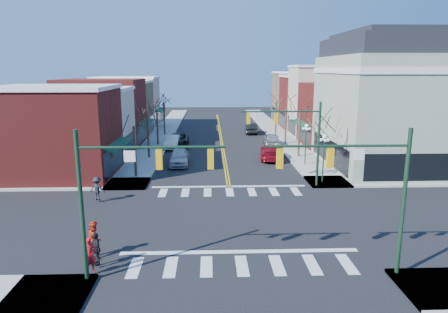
{
  "coord_description": "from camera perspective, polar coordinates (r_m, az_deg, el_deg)",
  "views": [
    {
      "loc": [
        -1.57,
        -24.72,
        9.77
      ],
      "look_at": [
        -0.44,
        6.95,
        2.8
      ],
      "focal_mm": 32.0,
      "sensor_mm": 36.0,
      "label": 1
    }
  ],
  "objects": [
    {
      "name": "car_right_far",
      "position": [
        62.0,
        3.89,
        4.07
      ],
      "size": [
        1.92,
        4.99,
        1.62
      ],
      "primitive_type": "imported",
      "rotation": [
        0.0,
        0.0,
        3.1
      ],
      "color": "black",
      "rests_on": "ground"
    },
    {
      "name": "car_left_mid",
      "position": [
        50.6,
        -7.39,
        2.09
      ],
      "size": [
        1.78,
        4.86,
        1.59
      ],
      "primitive_type": "imported",
      "rotation": [
        0.0,
        0.0,
        -0.02
      ],
      "color": "silver",
      "rests_on": "ground"
    },
    {
      "name": "traffic_mast_far_right",
      "position": [
        33.28,
        10.35,
        3.46
      ],
      "size": [
        6.6,
        0.28,
        7.2
      ],
      "color": "#14331E",
      "rests_on": "ground"
    },
    {
      "name": "tree_right_c",
      "position": [
        53.18,
        8.81,
        4.31
      ],
      "size": [
        0.24,
        0.24,
        4.83
      ],
      "primitive_type": "cylinder",
      "color": "#382B21",
      "rests_on": "ground"
    },
    {
      "name": "car_right_near",
      "position": [
        44.29,
        6.76,
        0.68
      ],
      "size": [
        3.02,
        6.01,
        1.67
      ],
      "primitive_type": "imported",
      "rotation": [
        0.0,
        0.0,
        3.02
      ],
      "color": "maroon",
      "rests_on": "ground"
    },
    {
      "name": "bldg_left_brick_b",
      "position": [
        54.32,
        -16.98,
        6.04
      ],
      "size": [
        10.0,
        9.0,
        8.5
      ],
      "primitive_type": "cube",
      "color": "maroon",
      "rests_on": "ground"
    },
    {
      "name": "tree_left_a",
      "position": [
        37.11,
        -12.6,
        0.62
      ],
      "size": [
        0.24,
        0.24,
        4.76
      ],
      "primitive_type": "cylinder",
      "color": "#382B21",
      "rests_on": "ground"
    },
    {
      "name": "car_left_near",
      "position": [
        41.55,
        -6.45,
        -0.08
      ],
      "size": [
        2.12,
        5.0,
        1.69
      ],
      "primitive_type": "imported",
      "rotation": [
        0.0,
        0.0,
        0.02
      ],
      "color": "#A7A7AB",
      "rests_on": "ground"
    },
    {
      "name": "pedestrian_red_b",
      "position": [
        22.42,
        -17.99,
        -11.02
      ],
      "size": [
        0.8,
        0.98,
        1.87
      ],
      "primitive_type": "imported",
      "rotation": [
        0.0,
        0.0,
        1.67
      ],
      "color": "red",
      "rests_on": "sidewalk_left"
    },
    {
      "name": "tree_left_d",
      "position": [
        60.55,
        -8.54,
        5.32
      ],
      "size": [
        0.24,
        0.24,
        4.9
      ],
      "primitive_type": "cylinder",
      "color": "#382B21",
      "rests_on": "ground"
    },
    {
      "name": "lamppost_midblock",
      "position": [
        41.46,
        11.63,
        2.7
      ],
      "size": [
        0.36,
        0.36,
        4.33
      ],
      "color": "#14331E",
      "rests_on": "ground"
    },
    {
      "name": "bldg_left_tan",
      "position": [
        62.33,
        -15.04,
        6.58
      ],
      "size": [
        10.0,
        7.5,
        7.8
      ],
      "primitive_type": "cube",
      "color": "#A07758",
      "rests_on": "ground"
    },
    {
      "name": "tree_left_b",
      "position": [
        44.84,
        -10.79,
        2.88
      ],
      "size": [
        0.24,
        0.24,
        5.04
      ],
      "primitive_type": "cylinder",
      "color": "#382B21",
      "rests_on": "ground"
    },
    {
      "name": "car_right_mid",
      "position": [
        52.02,
        6.81,
        2.44
      ],
      "size": [
        2.38,
        5.12,
        1.7
      ],
      "primitive_type": "imported",
      "rotation": [
        0.0,
        0.0,
        3.07
      ],
      "color": "#B0B0B5",
      "rests_on": "ground"
    },
    {
      "name": "victorian_corner",
      "position": [
        43.29,
        22.84,
        7.32
      ],
      "size": [
        12.25,
        14.25,
        13.3
      ],
      "color": "#96A18B",
      "rests_on": "ground"
    },
    {
      "name": "tree_right_b",
      "position": [
        45.41,
        10.69,
        3.09
      ],
      "size": [
        0.24,
        0.24,
        5.18
      ],
      "primitive_type": "cylinder",
      "color": "#382B21",
      "rests_on": "ground"
    },
    {
      "name": "sidewalk_right",
      "position": [
        46.9,
        10.72,
        0.26
      ],
      "size": [
        3.5,
        70.0,
        0.15
      ],
      "primitive_type": "cube",
      "color": "#9E9B93",
      "rests_on": "ground"
    },
    {
      "name": "sidewalk_left",
      "position": [
        46.32,
        -10.91,
        0.09
      ],
      "size": [
        3.5,
        70.0,
        0.15
      ],
      "primitive_type": "cube",
      "color": "#9E9B93",
      "rests_on": "ground"
    },
    {
      "name": "bldg_right_brick_a",
      "position": [
        53.59,
        16.64,
        5.71
      ],
      "size": [
        10.0,
        8.5,
        8.0
      ],
      "primitive_type": "cube",
      "color": "maroon",
      "rests_on": "ground"
    },
    {
      "name": "ground",
      "position": [
        26.62,
        1.5,
        -9.12
      ],
      "size": [
        160.0,
        160.0,
        0.0
      ],
      "primitive_type": "plane",
      "color": "black",
      "rests_on": "ground"
    },
    {
      "name": "bldg_right_tan",
      "position": [
        75.85,
        11.09,
        8.19
      ],
      "size": [
        10.0,
        8.0,
        9.0
      ],
      "primitive_type": "cube",
      "color": "#A07758",
      "rests_on": "ground"
    },
    {
      "name": "lamppost_corner",
      "position": [
        35.29,
        14.08,
        0.91
      ],
      "size": [
        0.36,
        0.36,
        4.33
      ],
      "color": "#14331E",
      "rests_on": "ground"
    },
    {
      "name": "bldg_right_stucco",
      "position": [
        60.85,
        14.39,
        7.52
      ],
      "size": [
        10.0,
        7.0,
        10.0
      ],
      "primitive_type": "cube",
      "color": "beige",
      "rests_on": "ground"
    },
    {
      "name": "bldg_left_brick_a",
      "position": [
        39.46,
        -22.72,
        3.03
      ],
      "size": [
        10.0,
        8.5,
        8.0
      ],
      "primitive_type": "cube",
      "color": "maroon",
      "rests_on": "ground"
    },
    {
      "name": "tree_left_c",
      "position": [
        52.7,
        -9.49,
        4.06
      ],
      "size": [
        0.24,
        0.24,
        4.55
      ],
      "primitive_type": "cylinder",
      "color": "#382B21",
      "rests_on": "ground"
    },
    {
      "name": "pedestrian_red_a",
      "position": [
        20.74,
        -18.63,
        -13.24
      ],
      "size": [
        0.75,
        0.74,
        1.74
      ],
      "primitive_type": "imported",
      "rotation": [
        0.0,
        0.0,
        0.75
      ],
      "color": "red",
      "rests_on": "sidewalk_left"
    },
    {
      "name": "bldg_left_stucco_a",
      "position": [
        46.75,
        -19.41,
        4.3
      ],
      "size": [
        10.0,
        7.0,
        7.5
      ],
      "primitive_type": "cube",
      "color": "beige",
      "rests_on": "ground"
    },
    {
      "name": "traffic_mast_near_right",
      "position": [
        19.39,
        19.6,
        -3.45
      ],
      "size": [
        6.6,
        0.28,
        7.2
      ],
      "color": "#14331E",
      "rests_on": "ground"
    },
    {
      "name": "pedestrian_dark_a",
      "position": [
        21.43,
        -17.79,
        -12.4
      ],
      "size": [
        0.86,
        1.06,
        1.68
      ],
      "primitive_type": "imported",
      "rotation": [
        0.0,
        0.0,
        -1.02
      ],
      "color": "black",
      "rests_on": "sidewalk_left"
    },
    {
      "name": "car_left_far",
      "position": [
        51.66,
        -6.64,
        2.34
      ],
      "size": [
        2.79,
        5.93,
        1.64
      ],
      "primitive_type": "imported",
      "rotation": [
        0.0,
        0.0,
        0.01
      ],
      "color": "black",
      "rests_on": "ground"
    },
    {
      "name": "bldg_left_stucco_b",
      "position": [
        69.86,
        -13.65,
        7.4
      ],
      "size": [
        10.0,
        8.0,
        8.2
      ],
      "primitive_type": "cube",
      "color": "beige",
      "rests_on": "ground"
    },
    {
      "name": "bldg_right_brick_b",
      "position": [
        68.12,
        12.59,
        7.46
      ],
      "size": [
        10.0,
        8.0,
        8.5
      ],
      "primitive_type": "cube",
      "color": "maroon",
      "rests_on": "ground"
    },
    {
      "name": "traffic_mast_near_left",
      "position": [
        18.47,
        -14.42,
        -3.89
      ],
      "size": [
        6.6,
        0.28,
        7.2
      ],
      "color": "#14331E",
      "rests_on": "ground"
    },
    {
      "name": "tree_right_a",
      "position": [
        37.82,
        13.29,
        0.7
      ],
      "size": [
        0.24,
        0.24,
        4.62
      ],
      "primitive_type": "cylinder",
      "color": "#382B21",
      "rests_on": "ground"
    },
    {
      "name": "pedestrian_dark_b",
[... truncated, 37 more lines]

